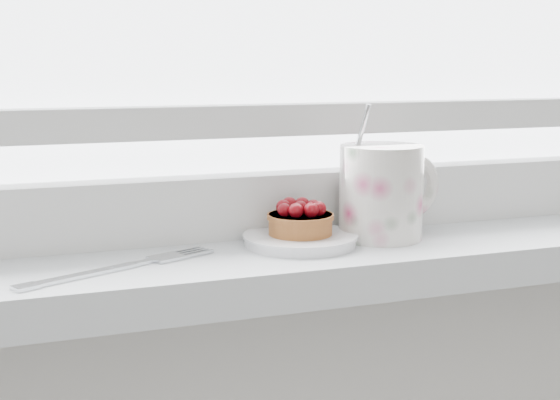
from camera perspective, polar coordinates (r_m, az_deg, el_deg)
name	(u,v)px	position (r m, az deg, el deg)	size (l,w,h in m)	color
saucer	(300,240)	(0.84, 1.50, -2.92)	(0.12, 0.12, 0.01)	white
raspberry_tart	(300,219)	(0.83, 1.50, -1.42)	(0.07, 0.07, 0.04)	brown
floral_mug	(383,190)	(0.87, 7.58, 0.75)	(0.14, 0.11, 0.15)	silver
fork	(118,268)	(0.76, -11.73, -4.86)	(0.20, 0.10, 0.00)	silver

